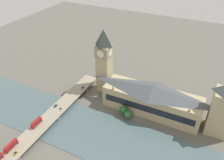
{
  "coord_description": "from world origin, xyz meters",
  "views": [
    {
      "loc": [
        -139.4,
        -42.94,
        140.32
      ],
      "look_at": [
        20.21,
        34.59,
        19.51
      ],
      "focal_mm": 35.0,
      "sensor_mm": 36.0,
      "label": 1
    }
  ],
  "objects_px": {
    "car_southbound_lead": "(61,109)",
    "car_southbound_mid": "(16,153)",
    "parliament_hall": "(152,99)",
    "road_bridge": "(53,114)",
    "victoria_tower": "(223,109)",
    "double_decker_bus_lead": "(36,122)",
    "double_decker_bus_rear": "(11,146)",
    "car_northbound_tail": "(83,88)",
    "car_northbound_lead": "(56,106)",
    "clock_tower": "(104,60)"
  },
  "relations": [
    {
      "from": "double_decker_bus_lead",
      "to": "car_northbound_tail",
      "type": "distance_m",
      "value": 61.62
    },
    {
      "from": "victoria_tower",
      "to": "double_decker_bus_lead",
      "type": "distance_m",
      "value": 152.24
    },
    {
      "from": "clock_tower",
      "to": "double_decker_bus_lead",
      "type": "xyz_separation_m",
      "value": [
        -76.12,
        24.89,
        -28.08
      ]
    },
    {
      "from": "victoria_tower",
      "to": "car_northbound_tail",
      "type": "xyz_separation_m",
      "value": [
        -3.53,
        130.01,
        -18.42
      ]
    },
    {
      "from": "clock_tower",
      "to": "car_northbound_tail",
      "type": "xyz_separation_m",
      "value": [
        -14.91,
        18.09,
        -30.1
      ]
    },
    {
      "from": "double_decker_bus_rear",
      "to": "car_southbound_mid",
      "type": "relative_size",
      "value": 3.05
    },
    {
      "from": "parliament_hall",
      "to": "clock_tower",
      "type": "relative_size",
      "value": 1.32
    },
    {
      "from": "clock_tower",
      "to": "car_southbound_mid",
      "type": "distance_m",
      "value": 111.31
    },
    {
      "from": "victoria_tower",
      "to": "car_southbound_mid",
      "type": "relative_size",
      "value": 13.67
    },
    {
      "from": "double_decker_bus_lead",
      "to": "clock_tower",
      "type": "bearing_deg",
      "value": -18.11
    },
    {
      "from": "victoria_tower",
      "to": "double_decker_bus_rear",
      "type": "distance_m",
      "value": 165.99
    },
    {
      "from": "car_northbound_lead",
      "to": "car_southbound_mid",
      "type": "relative_size",
      "value": 1.06
    },
    {
      "from": "victoria_tower",
      "to": "car_southbound_mid",
      "type": "bearing_deg",
      "value": 125.76
    },
    {
      "from": "car_southbound_lead",
      "to": "car_southbound_mid",
      "type": "distance_m",
      "value": 53.83
    },
    {
      "from": "car_northbound_lead",
      "to": "clock_tower",
      "type": "bearing_deg",
      "value": -26.87
    },
    {
      "from": "clock_tower",
      "to": "double_decker_bus_lead",
      "type": "relative_size",
      "value": 6.15
    },
    {
      "from": "double_decker_bus_rear",
      "to": "car_southbound_mid",
      "type": "xyz_separation_m",
      "value": [
        -2.55,
        -6.75,
        -1.88
      ]
    },
    {
      "from": "victoria_tower",
      "to": "car_southbound_lead",
      "type": "bearing_deg",
      "value": 107.16
    },
    {
      "from": "double_decker_bus_lead",
      "to": "car_northbound_lead",
      "type": "height_order",
      "value": "double_decker_bus_lead"
    },
    {
      "from": "double_decker_bus_rear",
      "to": "car_northbound_tail",
      "type": "relative_size",
      "value": 2.52
    },
    {
      "from": "parliament_hall",
      "to": "car_southbound_mid",
      "type": "distance_m",
      "value": 119.6
    },
    {
      "from": "car_northbound_lead",
      "to": "double_decker_bus_rear",
      "type": "bearing_deg",
      "value": 179.93
    },
    {
      "from": "car_northbound_lead",
      "to": "car_northbound_tail",
      "type": "relative_size",
      "value": 0.87
    },
    {
      "from": "clock_tower",
      "to": "victoria_tower",
      "type": "xyz_separation_m",
      "value": [
        -11.38,
        -111.92,
        -11.68
      ]
    },
    {
      "from": "double_decker_bus_lead",
      "to": "car_southbound_lead",
      "type": "height_order",
      "value": "double_decker_bus_lead"
    },
    {
      "from": "double_decker_bus_rear",
      "to": "car_northbound_tail",
      "type": "bearing_deg",
      "value": -4.83
    },
    {
      "from": "double_decker_bus_rear",
      "to": "clock_tower",
      "type": "bearing_deg",
      "value": -13.93
    },
    {
      "from": "victoria_tower",
      "to": "double_decker_bus_lead",
      "type": "xyz_separation_m",
      "value": [
        -64.74,
        136.81,
        -16.4
      ]
    },
    {
      "from": "car_northbound_lead",
      "to": "car_southbound_lead",
      "type": "relative_size",
      "value": 0.94
    },
    {
      "from": "double_decker_bus_rear",
      "to": "car_southbound_lead",
      "type": "height_order",
      "value": "double_decker_bus_rear"
    },
    {
      "from": "car_southbound_lead",
      "to": "double_decker_bus_lead",
      "type": "bearing_deg",
      "value": 165.51
    },
    {
      "from": "parliament_hall",
      "to": "double_decker_bus_lead",
      "type": "relative_size",
      "value": 8.09
    },
    {
      "from": "double_decker_bus_rear",
      "to": "car_southbound_lead",
      "type": "xyz_separation_m",
      "value": [
        51.29,
        -6.96,
        -1.88
      ]
    },
    {
      "from": "double_decker_bus_lead",
      "to": "car_southbound_lead",
      "type": "distance_m",
      "value": 25.34
    },
    {
      "from": "road_bridge",
      "to": "double_decker_bus_lead",
      "type": "relative_size",
      "value": 12.43
    },
    {
      "from": "double_decker_bus_lead",
      "to": "double_decker_bus_rear",
      "type": "bearing_deg",
      "value": 178.63
    },
    {
      "from": "double_decker_bus_rear",
      "to": "double_decker_bus_lead",
      "type": "bearing_deg",
      "value": -1.37
    },
    {
      "from": "road_bridge",
      "to": "car_northbound_tail",
      "type": "relative_size",
      "value": 29.14
    },
    {
      "from": "double_decker_bus_lead",
      "to": "car_southbound_lead",
      "type": "xyz_separation_m",
      "value": [
        24.45,
        -6.32,
        -2.05
      ]
    },
    {
      "from": "parliament_hall",
      "to": "car_southbound_lead",
      "type": "height_order",
      "value": "parliament_hall"
    },
    {
      "from": "car_northbound_tail",
      "to": "car_southbound_mid",
      "type": "xyz_separation_m",
      "value": [
        -90.59,
        0.7,
        -0.02
      ]
    },
    {
      "from": "car_southbound_lead",
      "to": "clock_tower",
      "type": "bearing_deg",
      "value": -19.77
    },
    {
      "from": "double_decker_bus_rear",
      "to": "car_northbound_tail",
      "type": "distance_m",
      "value": 88.38
    },
    {
      "from": "parliament_hall",
      "to": "road_bridge",
      "type": "height_order",
      "value": "parliament_hall"
    },
    {
      "from": "parliament_hall",
      "to": "car_northbound_lead",
      "type": "relative_size",
      "value": 21.7
    },
    {
      "from": "double_decker_bus_rear",
      "to": "car_southbound_lead",
      "type": "relative_size",
      "value": 2.69
    },
    {
      "from": "car_northbound_lead",
      "to": "car_southbound_mid",
      "type": "height_order",
      "value": "car_northbound_lead"
    },
    {
      "from": "double_decker_bus_lead",
      "to": "car_northbound_lead",
      "type": "distance_m",
      "value": 25.93
    },
    {
      "from": "car_southbound_mid",
      "to": "car_northbound_tail",
      "type": "bearing_deg",
      "value": -0.44
    },
    {
      "from": "victoria_tower",
      "to": "car_northbound_lead",
      "type": "xyz_separation_m",
      "value": [
        -38.89,
        137.39,
        -18.41
      ]
    }
  ]
}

